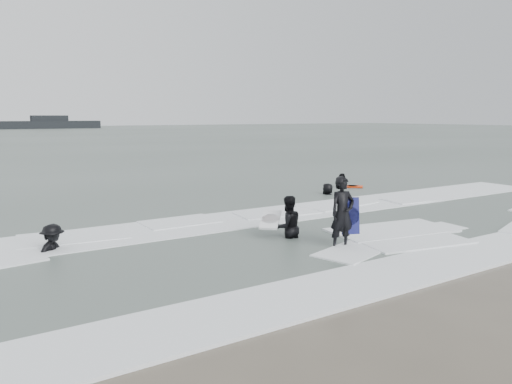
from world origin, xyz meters
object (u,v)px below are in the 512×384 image
surfer_right_far (328,196)px  surfer_wading (288,239)px  surfer_centre (341,249)px  surfer_breaker (53,253)px  vessel_horizon (50,124)px  surfer_right_near (342,189)px

surfer_right_far → surfer_wading: bearing=4.0°
surfer_centre → surfer_breaker: 7.34m
vessel_horizon → surfer_right_far: bearing=-94.9°
surfer_breaker → vessel_horizon: vessel_horizon is taller
surfer_centre → surfer_breaker: (-6.40, 3.59, 0.00)m
surfer_wading → surfer_right_near: size_ratio=0.94×
surfer_breaker → vessel_horizon: size_ratio=0.06×
surfer_centre → surfer_wading: 1.72m
surfer_breaker → surfer_wading: bearing=-57.3°
surfer_right_near → surfer_right_far: 2.16m
surfer_centre → surfer_wading: (-0.54, 1.63, 0.00)m
surfer_wading → surfer_right_far: size_ratio=1.06×
surfer_centre → surfer_right_far: size_ratio=1.14×
surfer_right_far → vessel_horizon: size_ratio=0.07×
surfer_wading → surfer_right_far: (5.97, 5.31, 0.00)m
surfer_wading → surfer_right_far: bearing=-132.7°
surfer_right_near → vessel_horizon: vessel_horizon is taller
surfer_centre → vessel_horizon: bearing=89.5°
surfer_right_near → surfer_right_far: surfer_right_near is taller
surfer_centre → surfer_right_near: surfer_centre is taller
surfer_wading → vessel_horizon: bearing=-91.6°
surfer_centre → surfer_breaker: bearing=157.2°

